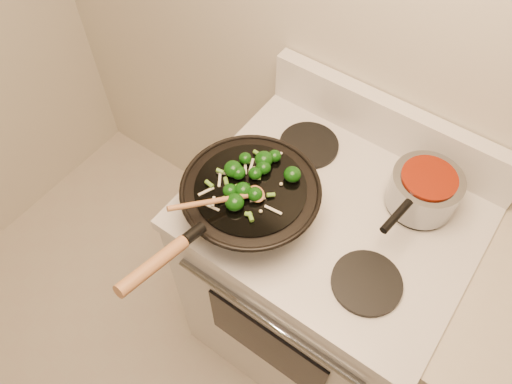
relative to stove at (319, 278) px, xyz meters
The scene contains 5 objects.
stove is the anchor object (origin of this frame).
wok 0.58m from the stove, 138.83° to the right, with size 0.37×0.61×0.22m.
stirfry 0.63m from the stove, 144.98° to the right, with size 0.22×0.25×0.04m.
wooden_spoon 0.67m from the stove, 130.38° to the right, with size 0.16×0.23×0.07m.
saucepan 0.57m from the stove, 38.90° to the left, with size 0.19×0.31×0.11m.
Camera 1 is at (-0.03, 0.43, 2.08)m, focal length 35.00 mm.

